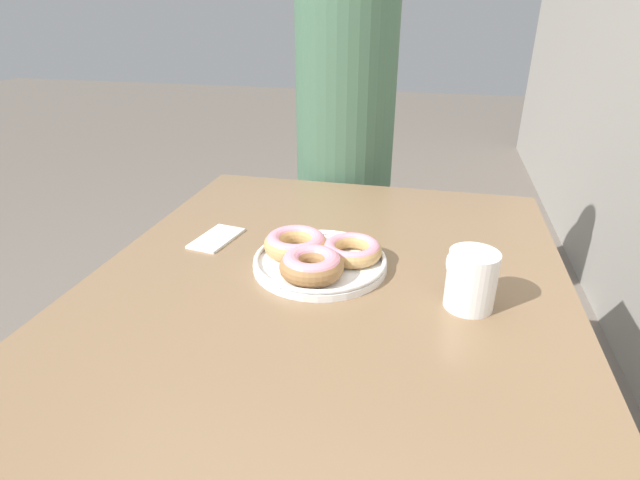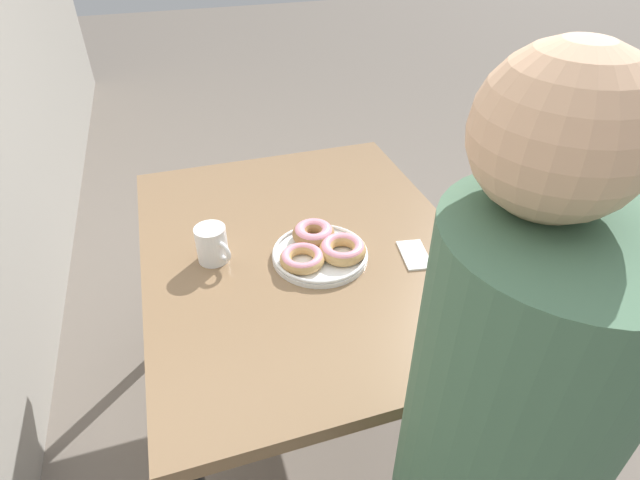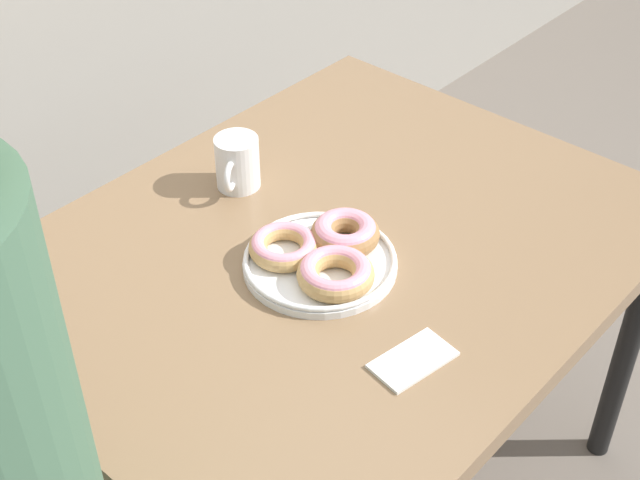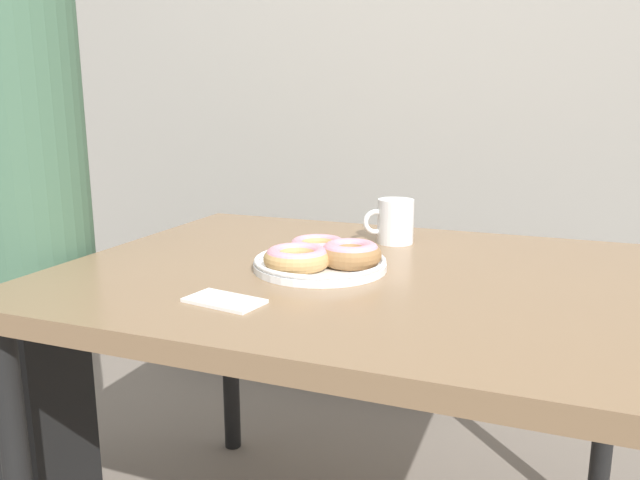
# 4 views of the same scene
# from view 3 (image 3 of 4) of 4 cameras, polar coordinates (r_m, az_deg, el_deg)

# --- Properties ---
(dining_table) EXTENTS (1.16, 0.91, 0.73)m
(dining_table) POSITION_cam_3_polar(r_m,az_deg,el_deg) (1.64, 0.87, -2.18)
(dining_table) COLOR #846647
(dining_table) RESTS_ON ground_plane
(donut_plate) EXTENTS (0.28, 0.28, 0.06)m
(donut_plate) POSITION_cam_3_polar(r_m,az_deg,el_deg) (1.53, 0.19, -0.94)
(donut_plate) COLOR white
(donut_plate) RESTS_ON dining_table
(coffee_mug) EXTENTS (0.11, 0.09, 0.10)m
(coffee_mug) POSITION_cam_3_polar(r_m,az_deg,el_deg) (1.72, -5.33, 4.96)
(coffee_mug) COLOR white
(coffee_mug) RESTS_ON dining_table
(napkin) EXTENTS (0.14, 0.09, 0.01)m
(napkin) POSITION_cam_3_polar(r_m,az_deg,el_deg) (1.38, 5.97, -7.65)
(napkin) COLOR white
(napkin) RESTS_ON dining_table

